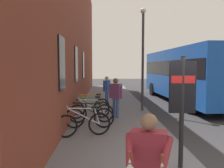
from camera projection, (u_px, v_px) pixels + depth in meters
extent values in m
plane|color=#2D2D30|center=(168.00, 113.00, 11.02)|extent=(60.00, 60.00, 0.00)
cube|color=slate|center=(112.00, 105.00, 12.91)|extent=(24.00, 3.50, 0.12)
cube|color=brown|center=(78.00, 30.00, 13.48)|extent=(22.00, 0.60, 9.01)
cube|color=black|center=(62.00, 63.00, 6.68)|extent=(0.90, 0.06, 1.60)
cube|color=black|center=(76.00, 64.00, 10.17)|extent=(0.90, 0.06, 1.60)
cube|color=black|center=(83.00, 65.00, 13.66)|extent=(0.90, 0.06, 1.60)
torus|color=black|center=(66.00, 126.00, 6.79)|extent=(0.22, 0.72, 0.72)
torus|color=black|center=(99.00, 124.00, 7.06)|extent=(0.22, 0.72, 0.72)
cylinder|color=silver|center=(84.00, 116.00, 6.91)|extent=(0.26, 1.00, 0.58)
cylinder|color=silver|center=(81.00, 108.00, 6.87)|extent=(0.23, 0.84, 0.09)
cylinder|color=silver|center=(97.00, 116.00, 7.02)|extent=(0.08, 0.19, 0.51)
cube|color=black|center=(95.00, 107.00, 6.98)|extent=(0.14, 0.22, 0.06)
cylinder|color=silver|center=(67.00, 107.00, 6.76)|extent=(0.47, 0.13, 0.02)
torus|color=black|center=(74.00, 118.00, 7.82)|extent=(0.08, 0.72, 0.72)
torus|color=black|center=(104.00, 118.00, 7.89)|extent=(0.08, 0.72, 0.72)
cylinder|color=black|center=(90.00, 110.00, 7.83)|extent=(0.06, 1.02, 0.58)
cylinder|color=black|center=(88.00, 103.00, 7.81)|extent=(0.06, 0.85, 0.09)
cylinder|color=black|center=(102.00, 111.00, 7.86)|extent=(0.04, 0.19, 0.51)
cube|color=black|center=(100.00, 103.00, 7.83)|extent=(0.10, 0.20, 0.06)
cylinder|color=black|center=(75.00, 101.00, 7.78)|extent=(0.48, 0.04, 0.02)
torus|color=black|center=(77.00, 114.00, 8.55)|extent=(0.12, 0.72, 0.72)
torus|color=black|center=(105.00, 113.00, 8.67)|extent=(0.12, 0.72, 0.72)
cylinder|color=silver|center=(92.00, 106.00, 8.60)|extent=(0.12, 1.02, 0.58)
cylinder|color=silver|center=(90.00, 100.00, 8.57)|extent=(0.10, 0.85, 0.09)
cylinder|color=silver|center=(103.00, 107.00, 8.65)|extent=(0.05, 0.19, 0.51)
cube|color=black|center=(101.00, 100.00, 8.61)|extent=(0.12, 0.21, 0.06)
cylinder|color=silver|center=(79.00, 98.00, 8.51)|extent=(0.48, 0.06, 0.02)
torus|color=black|center=(76.00, 110.00, 9.23)|extent=(0.16, 0.72, 0.72)
torus|color=black|center=(101.00, 109.00, 9.41)|extent=(0.16, 0.72, 0.72)
cylinder|color=#267F3F|center=(90.00, 103.00, 9.31)|extent=(0.17, 1.01, 0.58)
cylinder|color=#267F3F|center=(88.00, 98.00, 9.27)|extent=(0.15, 0.85, 0.09)
cylinder|color=#267F3F|center=(100.00, 104.00, 9.38)|extent=(0.06, 0.19, 0.51)
cube|color=black|center=(98.00, 97.00, 9.34)|extent=(0.13, 0.21, 0.06)
cylinder|color=#267F3F|center=(77.00, 96.00, 9.20)|extent=(0.48, 0.09, 0.02)
torus|color=black|center=(79.00, 107.00, 10.01)|extent=(0.20, 0.72, 0.72)
torus|color=black|center=(102.00, 106.00, 10.24)|extent=(0.20, 0.72, 0.72)
cylinder|color=orange|center=(91.00, 100.00, 10.11)|extent=(0.23, 1.01, 0.58)
cylinder|color=orange|center=(89.00, 95.00, 10.07)|extent=(0.20, 0.84, 0.09)
cylinder|color=orange|center=(100.00, 101.00, 10.21)|extent=(0.07, 0.19, 0.51)
cube|color=black|center=(98.00, 94.00, 10.17)|extent=(0.14, 0.22, 0.06)
cylinder|color=orange|center=(80.00, 94.00, 9.97)|extent=(0.48, 0.11, 0.02)
cylinder|color=black|center=(182.00, 113.00, 4.73)|extent=(0.10, 0.10, 2.40)
cube|color=black|center=(182.00, 87.00, 4.69)|extent=(0.12, 0.55, 1.10)
cube|color=red|center=(183.00, 79.00, 4.67)|extent=(0.12, 0.50, 0.16)
cube|color=#1951B2|center=(184.00, 73.00, 14.33)|extent=(10.60, 2.94, 3.00)
cube|color=black|center=(185.00, 68.00, 14.30)|extent=(10.39, 2.97, 0.90)
cylinder|color=black|center=(188.00, 103.00, 11.00)|extent=(1.01, 0.29, 1.00)
cylinder|color=black|center=(182.00, 89.00, 17.87)|extent=(1.01, 0.29, 1.00)
cylinder|color=black|center=(152.00, 89.00, 17.68)|extent=(1.01, 0.29, 1.00)
cylinder|color=#334C8C|center=(107.00, 98.00, 12.53)|extent=(0.12, 0.12, 0.80)
cylinder|color=#334C8C|center=(106.00, 98.00, 12.37)|extent=(0.12, 0.12, 0.80)
cube|color=#334C8C|center=(107.00, 86.00, 12.39)|extent=(0.52, 0.41, 0.60)
sphere|color=#D8AD8C|center=(107.00, 78.00, 12.36)|extent=(0.22, 0.22, 0.22)
cylinder|color=#334C8C|center=(109.00, 86.00, 12.64)|extent=(0.09, 0.09, 0.53)
cylinder|color=#334C8C|center=(105.00, 87.00, 12.15)|extent=(0.09, 0.09, 0.53)
cylinder|color=#334C8C|center=(114.00, 108.00, 9.53)|extent=(0.12, 0.12, 0.83)
cylinder|color=#334C8C|center=(117.00, 108.00, 9.44)|extent=(0.12, 0.12, 0.83)
cube|color=#723F72|center=(116.00, 91.00, 9.42)|extent=(0.47, 0.54, 0.62)
sphere|color=brown|center=(116.00, 81.00, 9.39)|extent=(0.22, 0.22, 0.22)
cylinder|color=#723F72|center=(110.00, 92.00, 9.57)|extent=(0.10, 0.10, 0.55)
cylinder|color=#723F72|center=(121.00, 92.00, 9.28)|extent=(0.10, 0.10, 0.55)
cube|color=maroon|center=(149.00, 153.00, 2.85)|extent=(0.35, 0.50, 0.59)
sphere|color=#8C664C|center=(149.00, 122.00, 2.81)|extent=(0.21, 0.21, 0.21)
cylinder|color=maroon|center=(166.00, 153.00, 2.61)|extent=(0.41, 0.28, 0.33)
cone|color=white|center=(162.00, 167.00, 2.45)|extent=(0.14, 0.12, 0.16)
cylinder|color=brown|center=(162.00, 158.00, 2.45)|extent=(0.07, 0.05, 0.11)
cylinder|color=maroon|center=(129.00, 149.00, 2.72)|extent=(0.43, 0.13, 0.33)
cone|color=white|center=(130.00, 163.00, 2.55)|extent=(0.14, 0.12, 0.16)
cylinder|color=brown|center=(130.00, 155.00, 2.54)|extent=(0.07, 0.05, 0.11)
cylinder|color=#333338|center=(143.00, 63.00, 10.86)|extent=(0.12, 0.12, 4.73)
sphere|color=silver|center=(143.00, 11.00, 10.66)|extent=(0.28, 0.28, 0.28)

